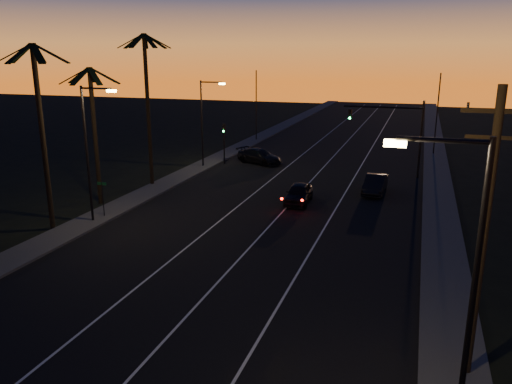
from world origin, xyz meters
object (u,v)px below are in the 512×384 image
(utility_pole, at_px, (484,232))
(lead_car, at_px, (299,193))
(signal_mast, at_px, (395,124))
(right_car, at_px, (375,184))
(cross_car, at_px, (260,156))

(utility_pole, xyz_separation_m, lead_car, (-10.56, 18.76, -4.57))
(signal_mast, xyz_separation_m, right_car, (-0.86, -6.62, -4.03))
(signal_mast, relative_size, right_car, 1.56)
(utility_pole, bearing_deg, cross_car, 119.47)
(utility_pole, relative_size, right_car, 2.20)
(signal_mast, distance_m, cross_car, 13.98)
(signal_mast, distance_m, right_car, 7.80)
(lead_car, bearing_deg, cross_car, 119.61)
(lead_car, bearing_deg, utility_pole, -60.63)
(lead_car, bearing_deg, right_car, 41.36)
(cross_car, bearing_deg, lead_car, -60.39)
(cross_car, bearing_deg, right_car, -33.00)
(utility_pole, xyz_separation_m, cross_car, (-17.77, 31.45, -4.56))
(signal_mast, height_order, right_car, signal_mast)
(lead_car, distance_m, cross_car, 14.59)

